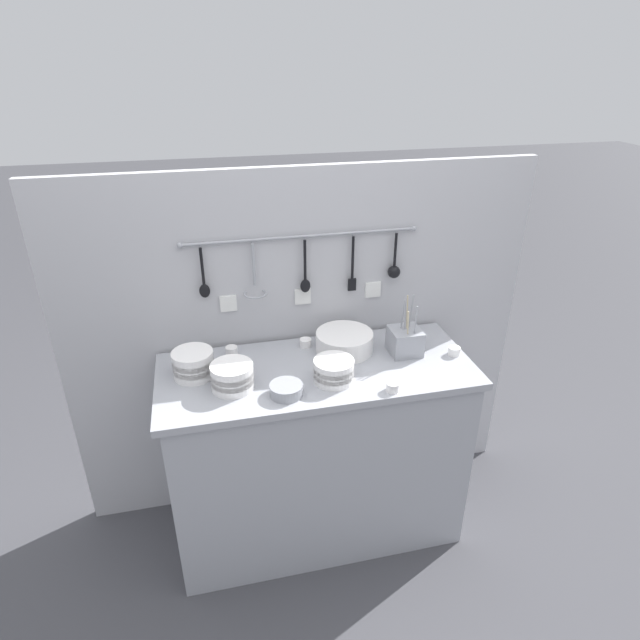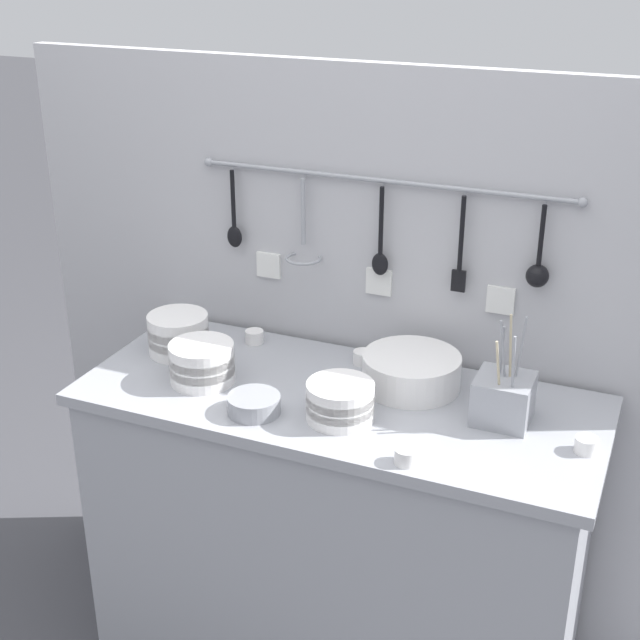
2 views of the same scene
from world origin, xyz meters
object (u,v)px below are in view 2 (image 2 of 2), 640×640
(plate_stack, at_px, (411,371))
(cup_by_caddy, at_px, (254,337))
(bowl_stack_nested_right, at_px, (178,334))
(cup_front_left, at_px, (363,357))
(bowl_stack_tall_left, at_px, (202,363))
(cutlery_caddy, at_px, (503,398))
(bowl_stack_wide_centre, at_px, (340,401))
(cup_mid_row, at_px, (406,456))
(steel_mixing_bowl, at_px, (254,404))
(cup_centre, at_px, (586,445))

(plate_stack, xyz_separation_m, cup_by_caddy, (-0.48, 0.08, -0.02))
(bowl_stack_nested_right, height_order, cup_front_left, bowl_stack_nested_right)
(bowl_stack_tall_left, xyz_separation_m, cutlery_caddy, (0.74, 0.10, 0.01))
(bowl_stack_nested_right, bearing_deg, bowl_stack_tall_left, -40.49)
(bowl_stack_wide_centre, relative_size, cup_mid_row, 3.12)
(plate_stack, relative_size, steel_mixing_bowl, 1.94)
(bowl_stack_nested_right, distance_m, steel_mixing_bowl, 0.40)
(bowl_stack_nested_right, xyz_separation_m, steel_mixing_bowl, (0.33, -0.21, -0.03))
(cup_mid_row, bearing_deg, bowl_stack_nested_right, 159.02)
(plate_stack, distance_m, cutlery_caddy, 0.26)
(cup_centre, bearing_deg, plate_stack, 162.36)
(cutlery_caddy, height_order, cup_mid_row, cutlery_caddy)
(bowl_stack_tall_left, relative_size, plate_stack, 0.67)
(bowl_stack_nested_right, xyz_separation_m, plate_stack, (0.64, 0.06, -0.01))
(bowl_stack_nested_right, xyz_separation_m, cup_centre, (1.08, -0.08, -0.04))
(bowl_stack_tall_left, distance_m, cup_by_caddy, 0.26)
(bowl_stack_tall_left, distance_m, plate_stack, 0.52)
(bowl_stack_nested_right, bearing_deg, plate_stack, 5.16)
(cup_mid_row, xyz_separation_m, cup_by_caddy, (-0.57, 0.41, 0.00))
(plate_stack, bearing_deg, bowl_stack_wide_centre, -115.41)
(bowl_stack_tall_left, height_order, plate_stack, bowl_stack_tall_left)
(cutlery_caddy, xyz_separation_m, cup_front_left, (-0.40, 0.15, -0.04))
(plate_stack, height_order, cup_centre, plate_stack)
(steel_mixing_bowl, bearing_deg, bowl_stack_wide_centre, 14.98)
(bowl_stack_tall_left, bearing_deg, steel_mixing_bowl, -25.64)
(cup_by_caddy, bearing_deg, steel_mixing_bowl, -63.26)
(cutlery_caddy, distance_m, cup_mid_row, 0.30)
(cutlery_caddy, relative_size, cup_front_left, 5.23)
(cutlery_caddy, bearing_deg, bowl_stack_tall_left, -172.06)
(bowl_stack_wide_centre, distance_m, cutlery_caddy, 0.38)
(bowl_stack_tall_left, distance_m, cup_front_left, 0.42)
(cup_by_caddy, bearing_deg, cup_front_left, -0.75)
(cup_mid_row, height_order, cup_front_left, same)
(bowl_stack_tall_left, bearing_deg, bowl_stack_wide_centre, -5.70)
(cup_centre, height_order, cup_by_caddy, same)
(bowl_stack_wide_centre, xyz_separation_m, bowl_stack_nested_right, (-0.53, 0.16, 0.01))
(steel_mixing_bowl, bearing_deg, cutlery_caddy, 19.61)
(cup_mid_row, bearing_deg, cup_centre, 29.40)
(plate_stack, height_order, steel_mixing_bowl, plate_stack)
(bowl_stack_nested_right, relative_size, bowl_stack_tall_left, 0.99)
(cup_centre, bearing_deg, cup_mid_row, -150.60)
(cup_by_caddy, bearing_deg, cup_mid_row, -35.88)
(steel_mixing_bowl, xyz_separation_m, cup_front_left, (0.15, 0.34, -0.00))
(bowl_stack_tall_left, bearing_deg, cup_centre, 2.26)
(cup_front_left, bearing_deg, cup_by_caddy, 179.25)
(cutlery_caddy, bearing_deg, bowl_stack_nested_right, 178.80)
(bowl_stack_wide_centre, distance_m, plate_stack, 0.24)
(cup_centre, bearing_deg, steel_mixing_bowl, -170.21)
(bowl_stack_nested_right, relative_size, plate_stack, 0.66)
(cup_front_left, distance_m, cup_by_caddy, 0.32)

